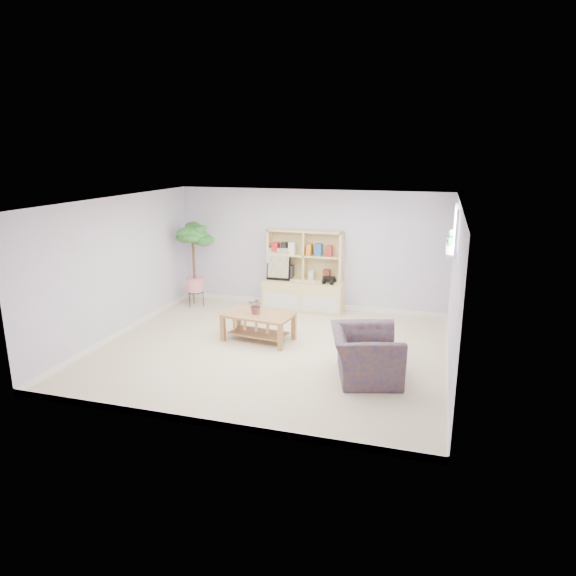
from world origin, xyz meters
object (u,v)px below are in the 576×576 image
(coffee_table, at_px, (258,327))
(armchair, at_px, (366,351))
(floor_tree, at_px, (194,265))
(storage_unit, at_px, (303,271))

(coffee_table, height_order, armchair, armchair)
(coffee_table, relative_size, floor_tree, 0.66)
(coffee_table, bearing_deg, armchair, -19.08)
(storage_unit, xyz_separation_m, armchair, (1.66, -2.86, -0.41))
(storage_unit, relative_size, armchair, 1.49)
(armchair, bearing_deg, storage_unit, 14.94)
(storage_unit, height_order, floor_tree, floor_tree)
(floor_tree, bearing_deg, storage_unit, 9.01)
(floor_tree, bearing_deg, coffee_table, -38.28)
(storage_unit, relative_size, coffee_table, 1.41)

